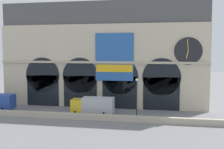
# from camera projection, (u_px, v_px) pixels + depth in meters

# --- Properties ---
(ground_plane) EXTENTS (200.00, 200.00, 0.00)m
(ground_plane) POSITION_uv_depth(u_px,v_px,m) (94.00, 114.00, 46.21)
(ground_plane) COLOR slate
(quay_parapet_wall) EXTENTS (90.00, 0.70, 1.01)m
(quay_parapet_wall) POSITION_uv_depth(u_px,v_px,m) (87.00, 117.00, 42.03)
(quay_parapet_wall) COLOR #B2A891
(quay_parapet_wall) RESTS_ON ground
(station_building) EXTENTS (41.52, 4.61, 21.04)m
(station_building) POSITION_uv_depth(u_px,v_px,m) (102.00, 56.00, 52.23)
(station_building) COLOR beige
(station_building) RESTS_ON ground
(box_truck_center) EXTENTS (7.50, 2.91, 3.12)m
(box_truck_center) POSITION_uv_depth(u_px,v_px,m) (93.00, 105.00, 45.30)
(box_truck_center) COLOR gold
(box_truck_center) RESTS_ON ground
(street_lamp_quayside) EXTENTS (0.44, 0.44, 6.90)m
(street_lamp_quayside) POSITION_uv_depth(u_px,v_px,m) (137.00, 94.00, 41.09)
(street_lamp_quayside) COLOR black
(street_lamp_quayside) RESTS_ON ground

